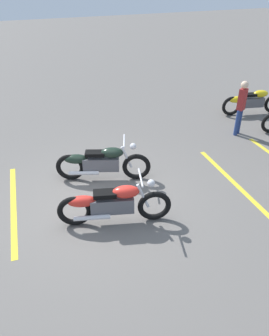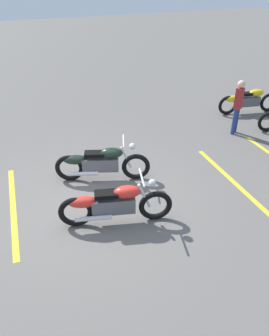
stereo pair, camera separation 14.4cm
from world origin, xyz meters
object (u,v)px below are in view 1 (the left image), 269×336
Objects in this scene: motorcycle_dark_foreground at (101,162)px; bystander_secondary at (241,106)px; motorcycle_row_right at (251,101)px; motorcycle_bright_foreground at (112,204)px.

motorcycle_dark_foreground is 4.65m from bystander_secondary.
motorcycle_row_right is 1.88m from bystander_secondary.
bystander_secondary reaches higher than motorcycle_bright_foreground.
bystander_secondary reaches higher than motorcycle_dark_foreground.
motorcycle_dark_foreground is 0.98× the size of motorcycle_row_right.
motorcycle_bright_foreground is 5.42m from bystander_secondary.
bystander_secondary is at bearing -127.80° from motorcycle_row_right.
motorcycle_dark_foreground is at bearing 71.59° from bystander_secondary.
bystander_secondary is (-1.40, -1.17, 0.46)m from motorcycle_row_right.
motorcycle_dark_foreground is at bearing 96.58° from motorcycle_bright_foreground.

